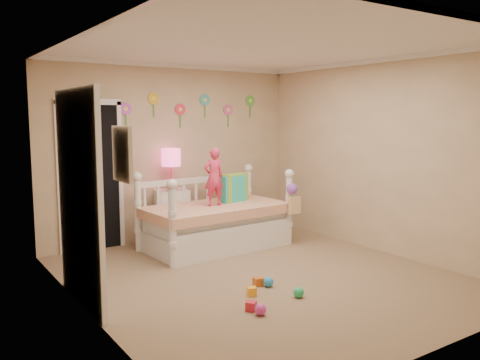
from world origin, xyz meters
TOP-DOWN VIEW (x-y plane):
  - floor at (0.00, 0.00)m, footprint 4.00×4.50m
  - ceiling at (0.00, 0.00)m, footprint 4.00×4.50m
  - back_wall at (0.00, 2.25)m, footprint 4.00×0.01m
  - left_wall at (-2.00, 0.00)m, footprint 0.01×4.50m
  - right_wall at (2.00, 0.00)m, footprint 0.01×4.50m
  - crown_molding at (0.00, 0.00)m, footprint 4.00×4.50m
  - daybed at (0.22, 1.39)m, footprint 2.07×1.19m
  - pillow_turquoise at (0.56, 1.47)m, footprint 0.39×0.18m
  - pillow_lime at (0.62, 1.51)m, footprint 0.45×0.25m
  - child at (0.17, 1.35)m, footprint 0.30×0.21m
  - nightstand at (-0.12, 2.07)m, footprint 0.50×0.41m
  - table_lamp at (-0.12, 2.07)m, footprint 0.28×0.28m
  - closet_doorway at (-1.25, 2.23)m, footprint 0.90×0.04m
  - flower_decals at (-0.09, 2.24)m, footprint 3.40×0.02m
  - mirror_closet at (-1.96, 0.30)m, footprint 0.07×1.30m
  - wall_picture at (-1.97, -0.90)m, footprint 0.05×0.34m
  - hanging_bag at (1.18, 0.87)m, footprint 0.20×0.16m
  - toy_scatter at (-0.31, -0.39)m, footprint 0.97×1.40m

SIDE VIEW (x-z plane):
  - floor at x=0.00m, z-range -0.01..0.01m
  - toy_scatter at x=-0.31m, z-range 0.00..0.11m
  - nightstand at x=-0.12m, z-range 0.00..0.76m
  - daybed at x=0.22m, z-range 0.00..1.09m
  - hanging_bag at x=1.18m, z-range 0.49..0.85m
  - pillow_turquoise at x=0.56m, z-range 0.61..0.99m
  - pillow_lime at x=0.62m, z-range 0.61..1.01m
  - child at x=0.17m, z-range 0.61..1.41m
  - closet_doorway at x=-1.25m, z-range 0.00..2.07m
  - mirror_closet at x=-1.96m, z-range 0.00..2.10m
  - table_lamp at x=-0.12m, z-range 0.86..1.47m
  - back_wall at x=0.00m, z-range 0.00..2.60m
  - left_wall at x=-2.00m, z-range 0.00..2.60m
  - right_wall at x=2.00m, z-range 0.00..2.60m
  - wall_picture at x=-1.97m, z-range 1.34..1.76m
  - flower_decals at x=-0.09m, z-range 1.69..2.19m
  - crown_molding at x=0.00m, z-range 2.54..2.60m
  - ceiling at x=0.00m, z-range 2.60..2.60m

